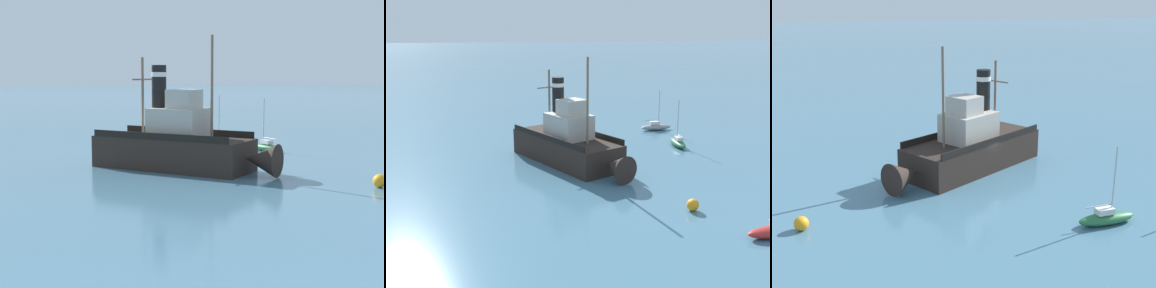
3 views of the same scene
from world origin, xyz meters
TOP-DOWN VIEW (x-y plane):
  - ground_plane at (0.00, 0.00)m, footprint 600.00×600.00m
  - old_tugboat at (0.91, 0.79)m, footprint 9.10×14.49m
  - sailboat_green at (-11.45, -3.10)m, footprint 1.36×3.87m
  - mooring_buoy at (-5.26, 14.04)m, footprint 0.86×0.86m

SIDE VIEW (x-z plane):
  - ground_plane at x=0.00m, z-range 0.00..0.00m
  - sailboat_green at x=-11.45m, z-range -2.02..2.88m
  - mooring_buoy at x=-5.26m, z-range 0.00..0.86m
  - old_tugboat at x=0.91m, z-range -3.12..6.78m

